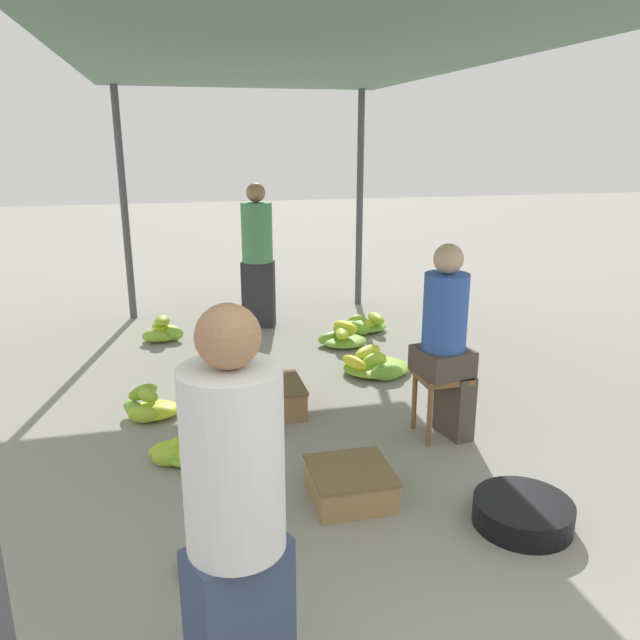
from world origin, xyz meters
The scene contains 17 objects.
canopy_post_back_left centered at (-1.37, 6.26, 1.28)m, with size 0.08×0.08×2.57m, color #4C4C51.
canopy_post_back_right centered at (1.37, 6.26, 1.28)m, with size 0.08×0.08×2.57m, color #4C4C51.
canopy_tarp centered at (0.00, 3.28, 2.59)m, with size 3.14×6.36×0.04m, color #567A60.
vendor_foreground centered at (-0.75, 0.73, 0.81)m, with size 0.44×0.44×1.55m.
stool centered at (0.86, 2.64, 0.37)m, with size 0.34×0.34×0.46m.
vendor_seated centered at (0.88, 2.64, 0.72)m, with size 0.40×0.40×1.36m.
basin_black centered at (0.86, 1.54, 0.07)m, with size 0.53×0.53×0.14m.
banana_pile_left_0 centered at (-1.04, 5.32, 0.09)m, with size 0.45×0.46×0.27m.
banana_pile_left_1 centered at (-1.14, 3.41, 0.09)m, with size 0.44×0.38×0.24m.
banana_pile_left_2 centered at (-0.73, 1.59, 0.07)m, with size 0.42×0.41×0.17m.
banana_pile_left_3 centered at (-0.89, 2.68, 0.07)m, with size 0.48×0.33×0.16m.
banana_pile_right_0 centered at (1.10, 5.11, 0.07)m, with size 0.52×0.53×0.21m.
banana_pile_right_1 centered at (0.81, 3.91, 0.07)m, with size 0.63×0.58×0.21m.
banana_pile_right_2 centered at (0.72, 4.69, 0.10)m, with size 0.50×0.44×0.26m.
crate_near centered at (-0.25, 3.31, 0.11)m, with size 0.52×0.52×0.23m.
crate_mid centered at (0.02, 2.00, 0.10)m, with size 0.46×0.46×0.20m.
shopper_walking_mid centered at (0.01, 5.59, 0.82)m, with size 0.42×0.42×1.57m.
Camera 1 is at (-0.91, -1.06, 2.02)m, focal length 35.00 mm.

